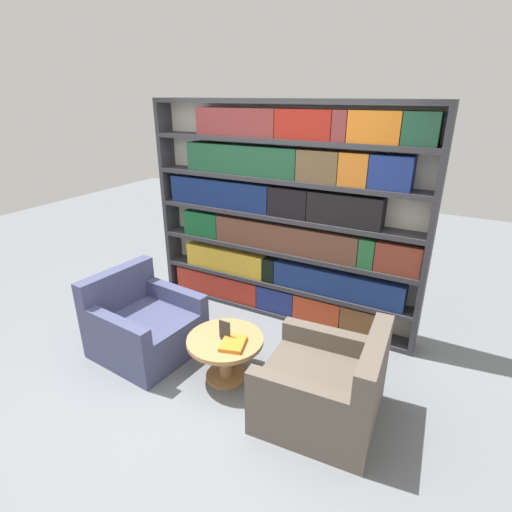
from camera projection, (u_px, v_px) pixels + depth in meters
The scene contains 7 objects.
ground_plane at pixel (207, 386), 3.58m from camera, with size 14.00×14.00×0.00m, color slate.
bookshelf at pixel (283, 218), 4.34m from camera, with size 3.09×0.30×2.39m.
armchair_left at pixel (144, 326), 3.98m from camera, with size 0.97×0.94×0.81m.
armchair_right at pixel (325, 389), 3.14m from camera, with size 0.95×0.92×0.81m.
coffee_table at pixel (225, 350), 3.58m from camera, with size 0.68×0.68×0.42m.
table_sign at pixel (225, 331), 3.50m from camera, with size 0.11×0.06×0.17m.
stray_book at pixel (233, 343), 3.43m from camera, with size 0.26×0.29×0.03m.
Camera 1 is at (1.77, -2.30, 2.43)m, focal length 28.00 mm.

